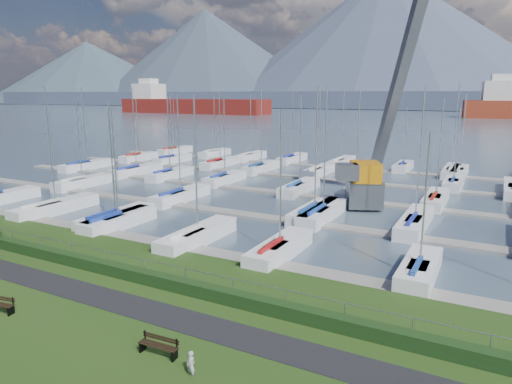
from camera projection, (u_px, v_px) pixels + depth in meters
The scene contains 12 objects.
path at pixel (120, 303), 23.59m from camera, with size 160.00×2.00×0.04m, color black.
water at pixel (467, 114), 250.68m from camera, with size 800.00×540.00×0.20m, color #475767.
hedge at pixel (153, 279), 25.76m from camera, with size 80.00×0.70×0.70m, color #193313.
fence at pixel (157, 262), 25.92m from camera, with size 0.04×0.04×80.00m, color gray.
foothill at pixel (475, 100), 309.74m from camera, with size 900.00×80.00×12.00m, color #48536A.
mountains at pixel (496, 47), 362.17m from camera, with size 1190.00×360.00×115.00m.
docks at pixel (317, 197), 48.67m from camera, with size 90.00×41.60×0.25m.
bench_right at pixel (159, 346), 18.81m from camera, with size 1.82×0.52×0.85m.
person at pixel (191, 362), 17.41m from camera, with size 0.42×0.27×1.14m, color #ACADB3.
crane at pixel (374, 149), 43.89m from camera, with size 7.92×12.84×22.35m.
cargo_ship_west at pixel (187, 106), 255.67m from camera, with size 88.41×19.05×21.50m.
sailboat_fleet at pixel (323, 141), 50.56m from camera, with size 75.32×49.68×13.53m.
Camera 1 is at (16.46, -18.99, 10.60)m, focal length 32.00 mm.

